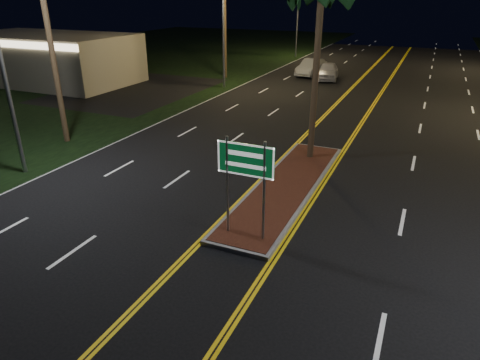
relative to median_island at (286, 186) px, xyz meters
The scene contains 10 objects.
ground 7.00m from the median_island, 90.00° to the right, with size 120.00×120.00×0.00m, color black.
grass_left 34.99m from the median_island, 149.04° to the left, with size 40.00×110.00×0.01m, color black.
median_island is the anchor object (origin of this frame).
highway_sign 4.80m from the median_island, 90.00° to the right, with size 1.80×0.08×3.20m.
commercial_building 29.13m from the median_island, 153.45° to the left, with size 15.00×8.12×4.00m.
streetlight_left_near 12.36m from the median_island, 164.22° to the right, with size 1.91×0.44×9.00m.
streetlight_left_mid 20.80m from the median_island, 121.98° to the left, with size 1.91×0.44×9.00m.
streetlight_left_far 38.89m from the median_island, 106.00° to the left, with size 1.91×0.44×9.00m.
car_near 24.13m from the median_island, 99.47° to the left, with size 2.23×5.19×1.73m, color silver.
car_far 25.91m from the median_island, 103.11° to the left, with size 2.23×5.20×1.73m, color #B6BAC1.
Camera 1 is at (4.60, -8.00, 7.22)m, focal length 32.00 mm.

